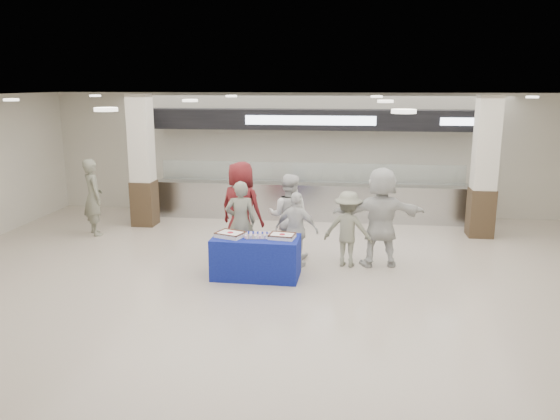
# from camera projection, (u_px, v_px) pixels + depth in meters

# --- Properties ---
(ground) EXTENTS (14.00, 14.00, 0.00)m
(ground) POSITION_uv_depth(u_px,v_px,m) (285.00, 296.00, 9.02)
(ground) COLOR beige
(ground) RESTS_ON ground
(serving_line) EXTENTS (8.70, 0.85, 2.80)m
(serving_line) POSITION_uv_depth(u_px,v_px,m) (310.00, 174.00, 13.97)
(serving_line) COLOR #B1B4B9
(serving_line) RESTS_ON ground
(column_left) EXTENTS (0.55, 0.55, 3.20)m
(column_left) POSITION_uv_depth(u_px,v_px,m) (142.00, 164.00, 13.23)
(column_left) COLOR #342618
(column_left) RESTS_ON ground
(column_right) EXTENTS (0.55, 0.55, 3.20)m
(column_right) POSITION_uv_depth(u_px,v_px,m) (484.00, 170.00, 12.23)
(column_right) COLOR #342618
(column_right) RESTS_ON ground
(display_table) EXTENTS (1.57, 0.81, 0.75)m
(display_table) POSITION_uv_depth(u_px,v_px,m) (256.00, 257.00, 9.82)
(display_table) COLOR navy
(display_table) RESTS_ON ground
(sheet_cake_left) EXTENTS (0.57, 0.51, 0.10)m
(sheet_cake_left) POSITION_uv_depth(u_px,v_px,m) (230.00, 234.00, 9.76)
(sheet_cake_left) COLOR white
(sheet_cake_left) RESTS_ON display_table
(sheet_cake_right) EXTENTS (0.48, 0.39, 0.09)m
(sheet_cake_right) POSITION_uv_depth(u_px,v_px,m) (282.00, 236.00, 9.66)
(sheet_cake_right) COLOR white
(sheet_cake_right) RESTS_ON display_table
(cupcake_tray) EXTENTS (0.46, 0.37, 0.07)m
(cupcake_tray) POSITION_uv_depth(u_px,v_px,m) (258.00, 235.00, 9.74)
(cupcake_tray) COLOR silver
(cupcake_tray) RESTS_ON display_table
(civilian_maroon) EXTENTS (1.09, 0.90, 1.92)m
(civilian_maroon) POSITION_uv_depth(u_px,v_px,m) (241.00, 209.00, 11.04)
(civilian_maroon) COLOR maroon
(civilian_maroon) RESTS_ON ground
(soldier_a) EXTENTS (0.66, 0.50, 1.62)m
(soldier_a) POSITION_uv_depth(u_px,v_px,m) (241.00, 222.00, 10.55)
(soldier_a) COLOR slate
(soldier_a) RESTS_ON ground
(chef_tall) EXTENTS (0.87, 0.70, 1.70)m
(chef_tall) POSITION_uv_depth(u_px,v_px,m) (288.00, 216.00, 10.89)
(chef_tall) COLOR silver
(chef_tall) RESTS_ON ground
(chef_short) EXTENTS (0.91, 0.55, 1.46)m
(chef_short) POSITION_uv_depth(u_px,v_px,m) (297.00, 230.00, 10.30)
(chef_short) COLOR silver
(chef_short) RESTS_ON ground
(soldier_b) EXTENTS (1.03, 0.72, 1.46)m
(soldier_b) POSITION_uv_depth(u_px,v_px,m) (348.00, 229.00, 10.38)
(soldier_b) COLOR slate
(soldier_b) RESTS_ON ground
(civilian_white) EXTENTS (1.85, 0.87, 1.92)m
(civilian_white) POSITION_uv_depth(u_px,v_px,m) (381.00, 217.00, 10.34)
(civilian_white) COLOR silver
(civilian_white) RESTS_ON ground
(soldier_bg) EXTENTS (0.74, 0.77, 1.77)m
(soldier_bg) POSITION_uv_depth(u_px,v_px,m) (93.00, 197.00, 12.52)
(soldier_bg) COLOR slate
(soldier_bg) RESTS_ON ground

